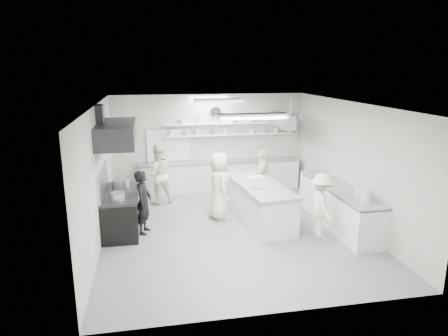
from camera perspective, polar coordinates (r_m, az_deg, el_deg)
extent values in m
cube|color=#959596|center=(9.85, 1.09, -8.67)|extent=(6.00, 7.00, 0.02)
cube|color=silver|center=(9.12, 1.18, 9.11)|extent=(6.00, 7.00, 0.02)
cube|color=silver|center=(12.74, -2.10, 3.69)|extent=(6.00, 0.04, 3.00)
cube|color=silver|center=(6.15, 7.90, -8.05)|extent=(6.00, 0.04, 3.00)
cube|color=silver|center=(9.25, -17.38, -0.98)|extent=(0.04, 7.00, 3.00)
cube|color=silver|center=(10.39, 17.54, 0.63)|extent=(0.04, 7.00, 3.00)
cube|color=black|center=(9.90, -14.37, -6.16)|extent=(0.80, 1.80, 0.90)
cube|color=#2C2B2F|center=(9.43, -15.07, 4.75)|extent=(0.85, 2.00, 0.50)
cube|color=white|center=(12.73, -0.52, -1.12)|extent=(5.00, 0.60, 0.92)
cube|color=white|center=(12.69, 1.11, 4.80)|extent=(4.20, 0.26, 0.04)
cube|color=white|center=(12.64, 1.12, 6.36)|extent=(4.20, 0.26, 0.04)
cube|color=black|center=(12.60, -7.95, 3.21)|extent=(1.30, 0.04, 1.00)
cylinder|color=white|center=(12.59, -1.20, 7.94)|extent=(0.32, 0.05, 0.32)
cube|color=white|center=(10.35, 15.92, -5.26)|extent=(0.74, 3.30, 0.94)
cube|color=#A5AAB2|center=(12.03, 8.20, 6.79)|extent=(0.30, 1.60, 0.40)
cube|color=white|center=(7.38, 4.08, 7.34)|extent=(1.30, 0.25, 0.10)
cube|color=white|center=(10.88, -0.80, 9.56)|extent=(1.30, 0.25, 0.10)
cube|color=white|center=(10.19, 5.09, -5.07)|extent=(1.21, 2.61, 0.93)
cylinder|color=#A5AAB2|center=(10.05, -14.46, -2.30)|extent=(0.42, 0.42, 0.27)
imported|color=black|center=(9.56, -11.38, -4.78)|extent=(0.49, 0.63, 1.51)
imported|color=white|center=(11.52, -9.37, -0.90)|extent=(0.96, 0.83, 1.72)
imported|color=white|center=(10.28, -0.74, -2.51)|extent=(0.67, 0.92, 1.73)
imported|color=white|center=(11.24, 5.51, -1.42)|extent=(0.81, 1.02, 1.61)
imported|color=white|center=(9.44, 13.73, -5.18)|extent=(0.59, 0.99, 1.50)
imported|color=#A5AAB2|center=(9.73, 4.79, -2.91)|extent=(0.37, 0.37, 0.07)
imported|color=white|center=(10.21, 5.42, -2.12)|extent=(0.24, 0.24, 0.06)
imported|color=white|center=(11.08, 14.95, -1.19)|extent=(0.30, 0.30, 0.06)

